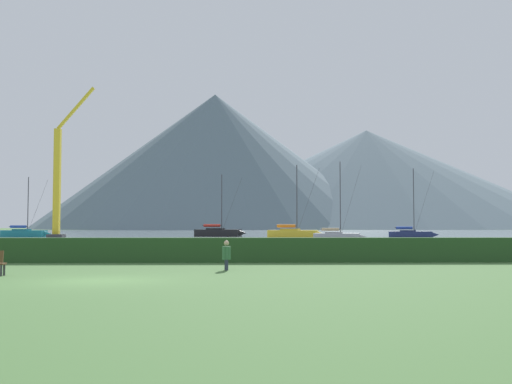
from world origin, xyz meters
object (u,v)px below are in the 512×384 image
person_seated_viewer (226,254)px  dock_crane (58,190)px  sailboat_slip_6 (25,233)px  sailboat_slip_0 (411,234)px  sailboat_slip_4 (219,232)px  sailboat_slip_1 (294,233)px  sailboat_slip_2 (337,236)px

person_seated_viewer → dock_crane: 60.46m
sailboat_slip_6 → person_seated_viewer: size_ratio=8.08×
sailboat_slip_0 → sailboat_slip_6: bearing=-173.9°
sailboat_slip_4 → person_seated_viewer: 84.33m
sailboat_slip_1 → sailboat_slip_6: sailboat_slip_1 is taller
sailboat_slip_0 → person_seated_viewer: 75.14m
sailboat_slip_2 → sailboat_slip_6: size_ratio=1.01×
sailboat_slip_4 → dock_crane: dock_crane is taller
sailboat_slip_1 → sailboat_slip_4: sailboat_slip_1 is taller
sailboat_slip_6 → person_seated_viewer: sailboat_slip_6 is taller
sailboat_slip_6 → sailboat_slip_0: bearing=-3.4°
sailboat_slip_1 → person_seated_viewer: sailboat_slip_1 is taller
sailboat_slip_6 → dock_crane: dock_crane is taller
sailboat_slip_1 → dock_crane: dock_crane is taller
sailboat_slip_0 → sailboat_slip_1: bearing=-171.0°
sailboat_slip_4 → sailboat_slip_6: bearing=-156.9°
person_seated_viewer → dock_crane: (-23.08, 55.57, 5.87)m
sailboat_slip_1 → sailboat_slip_4: (-12.19, 12.13, 0.02)m
person_seated_viewer → dock_crane: size_ratio=0.06×
dock_crane → sailboat_slip_1: bearing=27.3°
sailboat_slip_0 → sailboat_slip_2: sailboat_slip_0 is taller
sailboat_slip_1 → sailboat_slip_4: 17.20m
sailboat_slip_2 → person_seated_viewer: (-13.19, -54.81, 0.11)m
sailboat_slip_0 → sailboat_slip_1: size_ratio=0.94×
sailboat_slip_1 → sailboat_slip_4: bearing=152.4°
sailboat_slip_0 → sailboat_slip_4: 33.36m
person_seated_viewer → dock_crane: bearing=105.4°
sailboat_slip_6 → dock_crane: (12.65, -24.88, 5.86)m
sailboat_slip_1 → person_seated_viewer: bearing=-79.8°
sailboat_slip_0 → person_seated_viewer: sailboat_slip_0 is taller
sailboat_slip_6 → dock_crane: bearing=-57.1°
sailboat_slip_1 → sailboat_slip_2: (4.21, -17.32, -0.16)m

